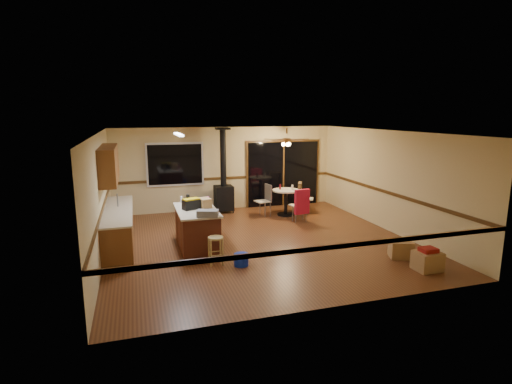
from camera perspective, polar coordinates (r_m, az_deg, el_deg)
name	(u,v)px	position (r m, az deg, el deg)	size (l,w,h in m)	color
floor	(260,241)	(9.66, 0.52, -7.04)	(7.00, 7.00, 0.00)	#5A3019
ceiling	(260,132)	(9.18, 0.55, 8.55)	(7.00, 7.00, 0.00)	silver
wall_back	(226,169)	(12.67, -4.24, 3.36)	(7.00, 7.00, 0.00)	#CEBA82
wall_front	(329,229)	(6.18, 10.40, -5.21)	(7.00, 7.00, 0.00)	#CEBA82
wall_left	(100,197)	(8.95, -21.36, -0.69)	(7.00, 7.00, 0.00)	#CEBA82
wall_right	(388,181)	(10.90, 18.38, 1.53)	(7.00, 7.00, 0.00)	#CEBA82
chair_rail	(260,201)	(9.40, 0.53, -1.24)	(7.00, 7.00, 0.08)	#492E12
window	(175,164)	(12.35, -11.48, 3.90)	(1.72, 0.10, 1.32)	black
sliding_door	(283,174)	(13.21, 3.89, 2.59)	(2.52, 0.10, 2.10)	black
lower_cabinets	(119,229)	(9.62, -19.00, -5.08)	(0.60, 3.00, 0.86)	brown
countertop	(118,210)	(9.50, -19.17, -2.47)	(0.64, 3.04, 0.04)	beige
upper_cabinets	(109,164)	(9.53, -20.28, 3.73)	(0.35, 2.00, 0.80)	brown
kitchen_island	(197,228)	(9.21, -8.45, -5.14)	(0.88, 1.68, 0.90)	#512114
wood_stove	(224,189)	(12.29, -4.65, 0.41)	(0.55, 0.50, 2.52)	black
ceiling_fan	(287,141)	(11.73, 4.41, 7.21)	(0.24, 0.24, 0.55)	brown
fluorescent_strip	(179,134)	(9.11, -11.00, 8.08)	(0.10, 1.20, 0.04)	white
toolbox_grey	(208,213)	(8.41, -6.91, -3.04)	(0.44, 0.25, 0.14)	slate
toolbox_black	(191,204)	(9.09, -9.21, -1.77)	(0.39, 0.20, 0.21)	black
toolbox_yellow_lid	(191,199)	(9.07, -9.24, -1.02)	(0.37, 0.19, 0.03)	gold
box_on_island	(205,203)	(9.21, -7.36, -1.54)	(0.23, 0.32, 0.21)	#9A7344
bottle_dark	(188,201)	(9.33, -9.69, -1.22)	(0.08, 0.08, 0.28)	black
bottle_pink	(208,201)	(9.39, -6.88, -1.29)	(0.07, 0.07, 0.21)	#D84C8C
bottle_white	(181,200)	(9.74, -10.62, -1.08)	(0.06, 0.06, 0.17)	white
bar_stool	(216,250)	(8.23, -5.77, -8.30)	(0.31, 0.31, 0.57)	tan
blue_bucket	(241,260)	(8.16, -2.13, -9.63)	(0.30, 0.30, 0.25)	#0D29C2
dining_table	(286,198)	(11.97, 4.29, -0.86)	(0.81, 0.81, 0.78)	black
glass_red	(280,187)	(11.94, 3.47, 0.74)	(0.06, 0.06, 0.16)	#590C14
glass_cream	(292,187)	(11.92, 5.21, 0.68)	(0.06, 0.06, 0.15)	beige
chair_left	(266,196)	(11.86, 1.40, -0.64)	(0.47, 0.46, 0.51)	#C4B591
chair_near	(302,202)	(11.20, 6.52, -1.38)	(0.48, 0.51, 0.70)	#C4B591
chair_right	(301,194)	(12.27, 6.41, -0.27)	(0.60, 0.58, 0.70)	#C4B591
box_under_window	(195,207)	(12.30, -8.67, -2.19)	(0.50, 0.40, 0.40)	#9A7344
box_corner_a	(427,261)	(8.60, 23.29, -9.03)	(0.49, 0.41, 0.37)	#9A7344
box_corner_b	(401,249)	(9.11, 19.98, -7.67)	(0.46, 0.39, 0.37)	#9A7344
box_small_red	(428,250)	(8.53, 23.41, -7.59)	(0.31, 0.26, 0.08)	maroon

